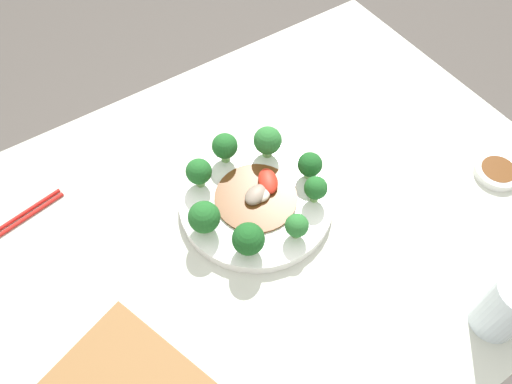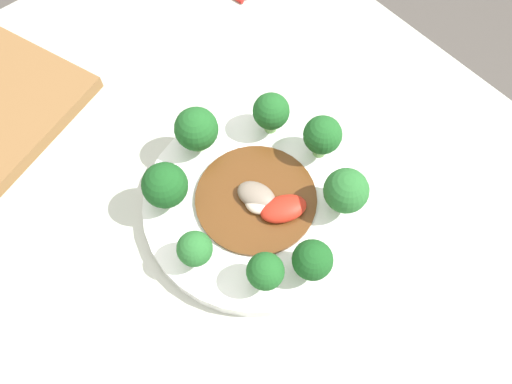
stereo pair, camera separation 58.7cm
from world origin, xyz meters
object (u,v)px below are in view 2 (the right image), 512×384
at_px(broccoli_west, 196,129).
at_px(stirfry_center, 261,200).
at_px(broccoli_east, 312,260).
at_px(broccoli_south, 197,252).
at_px(broccoli_southeast, 265,272).
at_px(broccoli_southwest, 165,186).
at_px(broccoli_north, 322,136).
at_px(broccoli_northeast, 346,191).
at_px(broccoli_northwest, 271,112).
at_px(plate, 256,203).

height_order(broccoli_west, stirfry_center, broccoli_west).
distance_m(broccoli_east, broccoli_west, 0.22).
distance_m(broccoli_south, broccoli_southeast, 0.08).
height_order(broccoli_southwest, broccoli_south, broccoli_southwest).
relative_size(broccoli_southwest, broccoli_south, 1.24).
bearing_deg(broccoli_east, broccoli_southwest, -158.84).
bearing_deg(broccoli_north, broccoli_east, -47.73).
relative_size(broccoli_east, stirfry_center, 0.38).
distance_m(broccoli_south, broccoli_north, 0.21).
bearing_deg(broccoli_southwest, stirfry_center, 47.62).
bearing_deg(broccoli_northeast, broccoli_northwest, 176.06).
bearing_deg(broccoli_southwest, plate, 49.71).
relative_size(plate, broccoli_west, 4.27).
distance_m(plate, broccoli_northeast, 0.12).
height_order(broccoli_south, broccoli_southeast, broccoli_southeast).
relative_size(broccoli_east, broccoli_west, 0.88).
bearing_deg(stirfry_center, broccoli_west, -176.24).
bearing_deg(broccoli_north, broccoli_west, -134.39).
height_order(broccoli_northwest, broccoli_southeast, broccoli_northwest).
xyz_separation_m(broccoli_west, broccoli_northeast, (0.19, 0.08, 0.00)).
relative_size(broccoli_southwest, broccoli_northeast, 0.97).
height_order(broccoli_southwest, stirfry_center, broccoli_southwest).
bearing_deg(broccoli_south, stirfry_center, 95.95).
relative_size(broccoli_east, broccoli_northeast, 0.85).
height_order(broccoli_south, broccoli_northeast, broccoli_northeast).
bearing_deg(broccoli_west, broccoli_southeast, -15.84).
bearing_deg(broccoli_northeast, broccoli_west, -156.76).
distance_m(plate, broccoli_west, 0.12).
bearing_deg(broccoli_northeast, broccoli_south, -107.84).
relative_size(plate, broccoli_north, 4.35).
bearing_deg(broccoli_southeast, broccoli_south, -148.35).
bearing_deg(broccoli_northwest, broccoli_northeast, -3.94).
bearing_deg(broccoli_northeast, broccoli_southeast, -85.21).
relative_size(broccoli_west, stirfry_center, 0.44).
distance_m(broccoli_south, broccoli_east, 0.13).
bearing_deg(broccoli_west, broccoli_northwest, 65.44).
height_order(broccoli_northeast, broccoli_north, broccoli_northeast).
bearing_deg(broccoli_south, broccoli_northeast, 72.16).
bearing_deg(broccoli_west, stirfry_center, 3.76).
bearing_deg(broccoli_southeast, broccoli_west, 164.16).
xyz_separation_m(broccoli_east, stirfry_center, (-0.10, 0.01, -0.03)).
bearing_deg(stirfry_center, broccoli_east, -8.22).
distance_m(broccoli_southeast, stirfry_center, 0.11).
bearing_deg(stirfry_center, broccoli_northwest, 132.96).
relative_size(broccoli_southwest, broccoli_southeast, 1.14).
bearing_deg(plate, broccoli_southeast, -35.01).
relative_size(plate, broccoli_northeast, 4.16).
relative_size(broccoli_south, stirfry_center, 0.35).
xyz_separation_m(plate, broccoli_south, (0.02, -0.10, 0.04)).
bearing_deg(broccoli_south, broccoli_southeast, 31.65).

